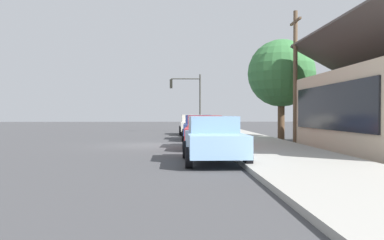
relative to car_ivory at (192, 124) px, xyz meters
name	(u,v)px	position (x,y,z in m)	size (l,w,h in m)	color
ground_plane	(149,145)	(10.45, -2.69, -0.81)	(120.00, 120.00, 0.00)	#424244
sidewalk_curb	(254,143)	(10.45, 2.91, -0.73)	(60.00, 4.20, 0.16)	#A3A099
car_ivory	(192,124)	(0.00, 0.00, 0.00)	(4.41, 2.00, 1.59)	silver
car_navy	(198,127)	(6.06, 0.18, 0.00)	(4.60, 2.19, 1.59)	navy
car_cherry	(205,131)	(12.27, 0.14, 0.00)	(4.63, 2.23, 1.59)	red
car_skyblue	(213,139)	(17.98, 0.04, 0.00)	(4.41, 2.09, 1.59)	#8CB7E0
shade_tree	(281,73)	(6.12, 5.56, 3.46)	(4.34, 4.34, 6.47)	brown
traffic_light_main	(188,93)	(-4.10, -0.15, 2.68)	(0.37, 2.79, 5.20)	#383833
utility_pole_wooden	(295,74)	(9.31, 5.51, 3.11)	(1.80, 0.24, 7.50)	brown
fire_hydrant_red	(222,133)	(7.58, 1.51, -0.32)	(0.22, 0.22, 0.71)	red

